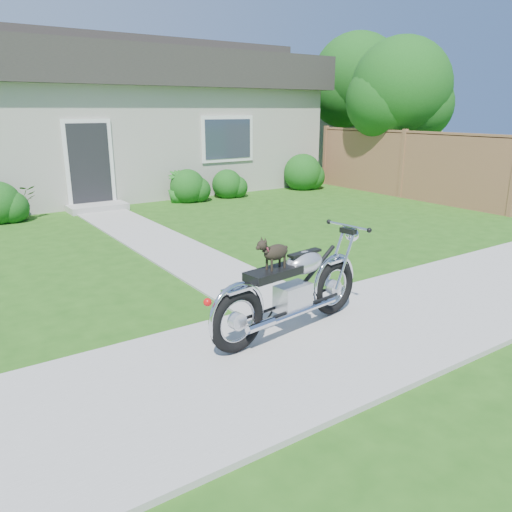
{
  "coord_description": "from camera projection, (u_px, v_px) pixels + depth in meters",
  "views": [
    {
      "loc": [
        -5.07,
        -3.7,
        2.42
      ],
      "look_at": [
        -1.9,
        1.0,
        0.75
      ],
      "focal_mm": 35.0,
      "sensor_mm": 36.0,
      "label": 1
    }
  ],
  "objects": [
    {
      "name": "shrub_row",
      "position": [
        176.0,
        187.0,
        13.29
      ],
      "size": [
        11.11,
        1.19,
        1.19
      ],
      "color": "#164C14",
      "rests_on": "ground"
    },
    {
      "name": "walkway",
      "position": [
        156.0,
        241.0,
        9.51
      ],
      "size": [
        1.2,
        8.0,
        0.03
      ],
      "primitive_type": "cube",
      "color": "#9E9B93",
      "rests_on": "ground"
    },
    {
      "name": "fence",
      "position": [
        403.0,
        164.0,
        14.04
      ],
      "size": [
        0.12,
        6.62,
        1.9
      ],
      "color": "olive",
      "rests_on": "ground"
    },
    {
      "name": "motorcycle_with_dog",
      "position": [
        293.0,
        288.0,
        5.47
      ],
      "size": [
        2.22,
        0.65,
        1.12
      ],
      "rotation": [
        0.0,
        0.0,
        0.13
      ],
      "color": "black",
      "rests_on": "sidewalk"
    },
    {
      "name": "sidewalk",
      "position": [
        423.0,
        306.0,
        6.34
      ],
      "size": [
        24.0,
        2.2,
        0.04
      ],
      "primitive_type": "cube",
      "color": "#9E9B93",
      "rests_on": "ground"
    },
    {
      "name": "ground",
      "position": [
        423.0,
        307.0,
        6.35
      ],
      "size": [
        80.0,
        80.0,
        0.0
      ],
      "primitive_type": "plane",
      "color": "#235114",
      "rests_on": "ground"
    },
    {
      "name": "potted_plant_left",
      "position": [
        20.0,
        203.0,
        11.29
      ],
      "size": [
        0.83,
        0.76,
        0.78
      ],
      "primitive_type": "imported",
      "rotation": [
        0.0,
        0.0,
        0.25
      ],
      "color": "#2D5B18",
      "rests_on": "ground"
    },
    {
      "name": "tree_far",
      "position": [
        361.0,
        84.0,
        18.57
      ],
      "size": [
        3.37,
        3.37,
        5.17
      ],
      "color": "#3D2B1C",
      "rests_on": "ground"
    },
    {
      "name": "tree_near",
      "position": [
        405.0,
        93.0,
        14.77
      ],
      "size": [
        2.94,
        2.93,
        4.5
      ],
      "color": "#3D2B1C",
      "rests_on": "ground"
    },
    {
      "name": "house",
      "position": [
        107.0,
        118.0,
        15.27
      ],
      "size": [
        12.6,
        7.03,
        4.5
      ],
      "color": "#BDB7AA",
      "rests_on": "ground"
    },
    {
      "name": "potted_plant_right",
      "position": [
        177.0,
        187.0,
        13.37
      ],
      "size": [
        0.58,
        0.58,
        0.86
      ],
      "primitive_type": "imported",
      "rotation": [
        0.0,
        0.0,
        6.03
      ],
      "color": "#206D1E",
      "rests_on": "ground"
    }
  ]
}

